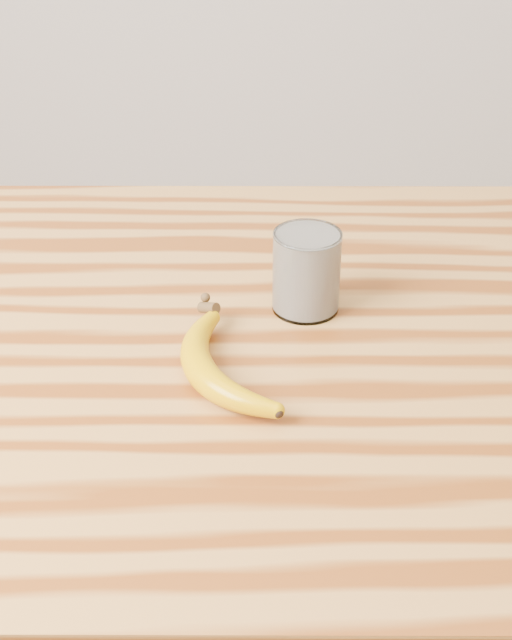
{
  "coord_description": "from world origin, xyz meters",
  "views": [
    {
      "loc": [
        -0.03,
        -0.82,
        1.44
      ],
      "look_at": [
        -0.03,
        -0.02,
        0.93
      ],
      "focal_mm": 50.0,
      "sensor_mm": 36.0,
      "label": 1
    }
  ],
  "objects": [
    {
      "name": "banana",
      "position": [
        -0.09,
        -0.09,
        0.92
      ],
      "size": [
        0.19,
        0.28,
        0.03
      ],
      "primitive_type": null,
      "rotation": [
        0.0,
        0.0,
        0.39
      ],
      "color": "#C99400",
      "rests_on": "table"
    },
    {
      "name": "table",
      "position": [
        0.0,
        0.0,
        0.77
      ],
      "size": [
        1.2,
        0.8,
        0.9
      ],
      "color": "#AE7735",
      "rests_on": "ground"
    },
    {
      "name": "smoothie_glass",
      "position": [
        0.03,
        0.05,
        0.95
      ],
      "size": [
        0.08,
        0.08,
        0.1
      ],
      "color": "white",
      "rests_on": "table"
    }
  ]
}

